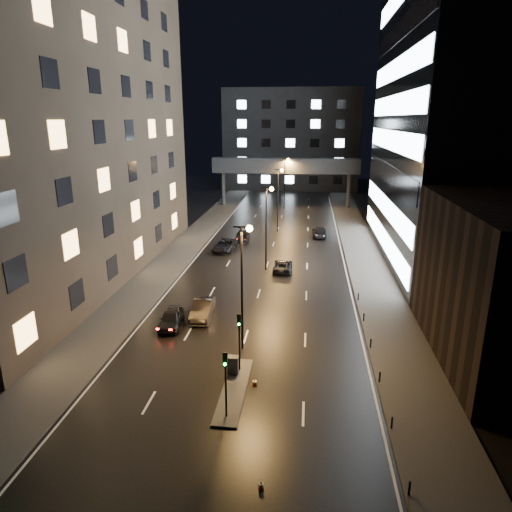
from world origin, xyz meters
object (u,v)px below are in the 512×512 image
object	(u,v)px
car_away_b	(202,309)
car_away_d	(243,236)
car_away_a	(171,318)
car_toward_a	(283,266)
car_toward_b	(319,232)
car_away_c	(225,245)
utility_cabinet	(233,365)

from	to	relation	value
car_away_b	car_away_d	size ratio (longest dim) A/B	0.98
car_away_a	car_away_b	world-z (taller)	car_away_b
car_away_a	car_away_d	bearing A→B (deg)	80.20
car_toward_a	car_toward_b	world-z (taller)	car_toward_b
car_away_b	car_toward_a	distance (m)	15.80
car_toward_a	car_away_c	bearing A→B (deg)	-42.94
car_away_b	car_toward_a	bearing A→B (deg)	62.15
car_away_c	car_away_d	bearing A→B (deg)	79.94
car_away_d	car_toward_a	world-z (taller)	car_away_d
car_away_d	car_away_b	bearing A→B (deg)	-92.60
car_away_b	car_toward_b	xyz separation A→B (m)	(11.27, 31.90, -0.06)
car_away_d	car_toward_a	size ratio (longest dim) A/B	1.09
car_toward_a	car_away_a	bearing A→B (deg)	61.89
car_away_b	utility_cabinet	world-z (taller)	car_away_b
car_away_c	car_away_d	xyz separation A→B (m)	(1.67, 5.69, -0.03)
car_toward_a	utility_cabinet	bearing A→B (deg)	84.93
car_away_a	car_toward_b	distance (m)	36.69
car_away_d	utility_cabinet	xyz separation A→B (m)	(4.69, -37.48, 0.07)
car_away_b	car_toward_b	bearing A→B (deg)	67.24
car_toward_b	utility_cabinet	bearing A→B (deg)	79.81
car_away_c	car_toward_b	bearing A→B (deg)	42.22
car_away_c	car_toward_a	size ratio (longest dim) A/B	1.19
car_away_a	car_toward_a	xyz separation A→B (m)	(8.88, 16.56, -0.12)
car_toward_a	car_toward_b	xyz separation A→B (m)	(4.71, 17.53, 0.11)
car_toward_b	utility_cabinet	size ratio (longest dim) A/B	3.97
car_away_a	car_toward_b	world-z (taller)	car_away_a
car_away_c	car_toward_a	bearing A→B (deg)	-36.71
utility_cabinet	car_away_c	bearing A→B (deg)	101.18
car_away_d	utility_cabinet	world-z (taller)	car_away_d
car_away_b	car_toward_b	distance (m)	33.83
car_away_d	car_toward_b	bearing A→B (deg)	15.40
utility_cabinet	car_toward_a	bearing A→B (deg)	84.70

